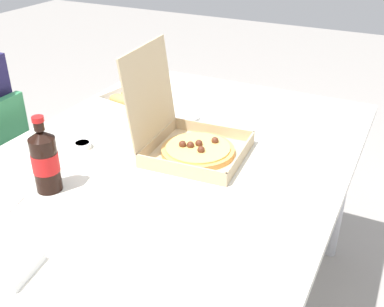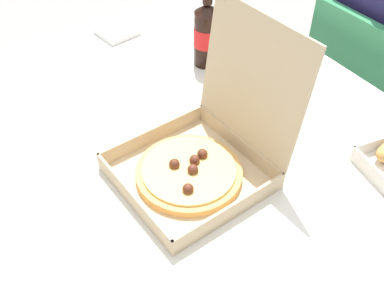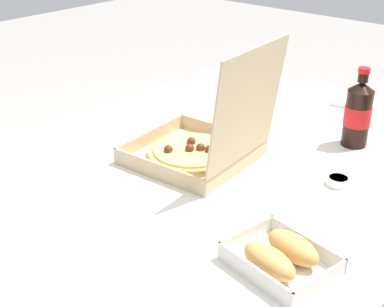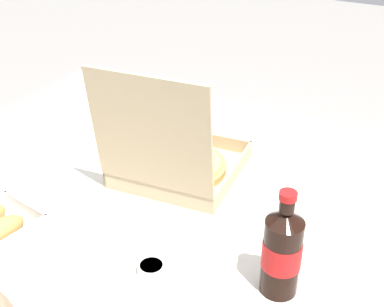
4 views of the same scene
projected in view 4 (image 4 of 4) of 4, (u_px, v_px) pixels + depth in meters
The scene contains 4 objects.
dining_table at pixel (184, 211), 1.33m from camera, with size 1.47×1.08×0.73m.
pizza_box_open at pixel (176, 161), 1.32m from camera, with size 0.32×0.35×0.34m.
cola_bottle at pixel (282, 251), 0.96m from camera, with size 0.07×0.07×0.22m.
dipping_sauce_cup at pixel (151, 268), 1.04m from camera, with size 0.06×0.06×0.02m.
Camera 4 is at (-0.51, 0.94, 1.47)m, focal length 49.05 mm.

